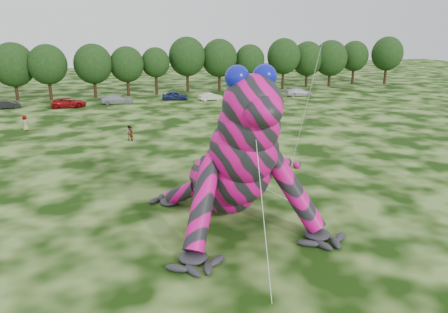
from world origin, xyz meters
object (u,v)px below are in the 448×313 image
Objects in this scene: spectator_0 at (131,134)px; spectator_5 at (251,131)px; tree_17 at (387,61)px; car_5 at (210,97)px; car_1 at (7,105)px; car_6 at (257,94)px; tree_6 at (48,72)px; tree_12 at (250,67)px; tree_13 at (283,64)px; car_3 at (117,99)px; car_7 at (299,92)px; car_4 at (175,96)px; tree_9 at (156,71)px; spectator_3 at (263,108)px; tree_15 at (330,63)px; inflatable_gecko at (220,136)px; tree_11 at (219,65)px; tree_10 at (187,65)px; spectator_1 at (129,133)px; tree_14 at (307,64)px; tree_5 at (14,71)px; tree_7 at (94,71)px; tree_8 at (127,71)px; spectator_2 at (252,116)px; spectator_4 at (25,123)px; car_2 at (69,103)px; tree_16 at (354,62)px.

spectator_0 is 13.39m from spectator_5.
tree_17 is 44.56m from car_5.
car_5 is (32.27, -2.36, 0.02)m from car_1.
car_1 is at bearing 95.86° from car_6.
car_6 is at bearing -164.78° from tree_17.
tree_6 is 1.06× the size of tree_12.
tree_13 is 24.82m from tree_17.
tree_6 is 69.51m from tree_17.
tree_6 is 1.83× the size of car_3.
car_4 is at bearing 86.07° from car_7.
car_1 is 0.87× the size of car_4.
tree_9 is 18.95m from tree_12.
tree_12 reaches higher than car_3.
spectator_3 reaches higher than spectator_0.
tree_12 is at bearing -64.38° from car_3.
tree_15 is 36.75m from car_4.
tree_11 is at bearing 70.10° from inflatable_gecko.
tree_10 is 38.56m from spectator_1.
tree_17 is at bearing -0.77° from tree_9.
tree_14 is 54.62m from spectator_0.
tree_12 is at bearing -3.80° from tree_10.
tree_5 is 0.97× the size of tree_11.
tree_9 is (5.33, 55.00, -0.81)m from inflatable_gecko.
tree_8 is (5.86, 0.18, -0.27)m from tree_7.
car_5 is 19.84m from spectator_2.
spectator_4 is 1.02× the size of spectator_2.
tree_8 is 21.11m from car_1.
tree_11 is 2.15× the size of car_6.
car_5 is at bearing -25.42° from spectator_5.
tree_11 is 39.42m from spectator_5.
spectator_5 is at bearing -142.81° from car_2.
car_2 is at bearing -153.79° from tree_10.
spectator_3 is 7.15m from spectator_2.
tree_9 is 37.76m from spectator_5.
inflatable_gecko is 4.39× the size of car_6.
car_2 is (-10.31, 45.41, -4.40)m from inflatable_gecko.
tree_16 is at bearing 2.13° from tree_11.
car_4 is (7.13, 47.31, -4.39)m from inflatable_gecko.
spectator_4 is (-57.98, -25.40, -3.87)m from tree_15.
tree_13 reaches higher than tree_7.
spectator_2 is (27.90, -4.86, -0.02)m from spectator_4.
tree_8 is at bearing -76.50° from car_1.
tree_11 is at bearing -3.44° from tree_10.
car_2 is at bearing -172.38° from tree_17.
tree_15 is 5.08× the size of spectator_4.
car_6 is 2.53× the size of spectator_2.
tree_16 reaches higher than spectator_5.
tree_9 is 0.97× the size of tree_12.
car_6 is at bearing -97.46° from car_5.
car_1 is at bearing -131.18° from tree_6.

